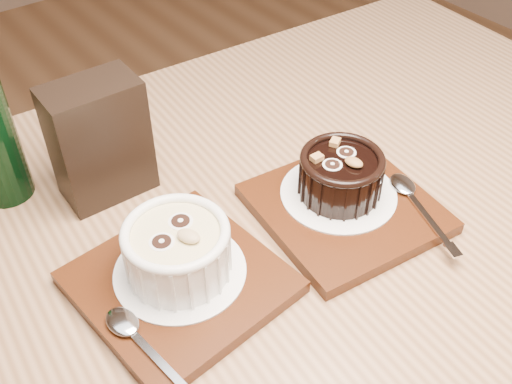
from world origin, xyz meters
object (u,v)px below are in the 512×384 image
ramekin_dark (341,173)px  condiment_stand (100,141)px  tray_right (345,208)px  tray_left (180,282)px  table (261,314)px  ramekin_white (177,248)px

ramekin_dark → condiment_stand: 0.27m
tray_right → ramekin_dark: (0.00, 0.02, 0.04)m
tray_left → ramekin_dark: ramekin_dark is taller
table → ramekin_white: ramekin_white is taller
ramekin_white → tray_right: ramekin_white is taller
condiment_stand → ramekin_dark: bearing=-42.9°
tray_left → condiment_stand: (0.01, 0.17, 0.06)m
condiment_stand → tray_right: bearing=-46.0°
ramekin_dark → tray_left: bearing=164.9°
ramekin_white → ramekin_dark: size_ratio=1.11×
table → condiment_stand: condiment_stand is taller
tray_left → condiment_stand: bearing=86.1°
tray_left → ramekin_dark: (0.21, -0.00, 0.04)m
ramekin_dark → condiment_stand: bearing=123.4°
table → tray_left: size_ratio=6.96×
table → ramekin_dark: ramekin_dark is taller
tray_left → ramekin_white: ramekin_white is taller
tray_right → ramekin_dark: size_ratio=1.96×
tray_right → condiment_stand: condiment_stand is taller
table → ramekin_dark: 0.18m
table → condiment_stand: (-0.07, 0.20, 0.16)m
table → tray_right: size_ratio=6.96×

